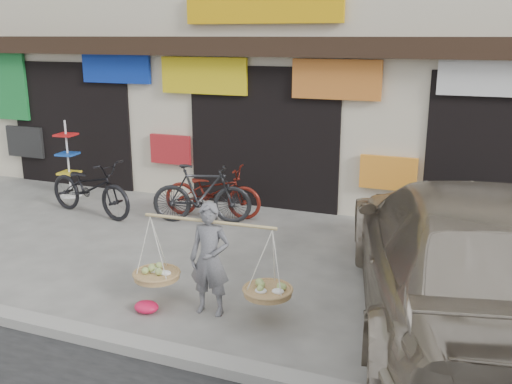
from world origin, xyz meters
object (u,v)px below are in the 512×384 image
at_px(suv, 470,258).
at_px(bike_2, 212,191).
at_px(street_vendor, 210,264).
at_px(display_rack, 69,166).
at_px(bike_0, 90,187).
at_px(bike_1, 202,194).

bearing_deg(suv, bike_2, -44.59).
relative_size(street_vendor, display_rack, 1.26).
bearing_deg(suv, display_rack, -33.58).
height_order(bike_0, bike_2, bike_0).
bearing_deg(bike_1, bike_2, -20.62).
height_order(bike_0, bike_1, bike_1).
distance_m(street_vendor, display_rack, 6.17).
xyz_separation_m(suv, display_rack, (-7.88, 2.87, -0.23)).
bearing_deg(display_rack, street_vendor, -35.53).
bearing_deg(bike_0, street_vendor, -114.42).
bearing_deg(suv, bike_0, -30.04).
xyz_separation_m(bike_1, bike_2, (0.02, 0.38, -0.05)).
relative_size(bike_1, bike_2, 0.97).
bearing_deg(display_rack, bike_1, -9.24).
bearing_deg(street_vendor, display_rack, 141.35).
distance_m(bike_0, suv, 6.95).
distance_m(bike_0, bike_2, 2.28).
xyz_separation_m(bike_0, suv, (6.66, -1.97, 0.34)).
height_order(bike_1, bike_2, bike_1).
distance_m(street_vendor, bike_2, 3.80).
bearing_deg(bike_0, bike_2, -60.30).
bearing_deg(bike_2, bike_0, 100.83).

